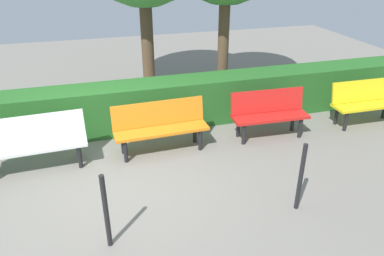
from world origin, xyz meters
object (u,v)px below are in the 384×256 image
Objects in this scene: bench_red at (269,112)px; bench_orange at (160,125)px; bench_yellow at (366,100)px; bench_white at (33,141)px.

bench_red and bench_orange have the same top height.
bench_orange is (4.13, -0.05, 0.00)m from bench_yellow.
bench_orange is at bearing 177.81° from bench_white.
bench_red is (2.09, -0.03, -0.00)m from bench_yellow.
bench_yellow is at bearing 177.00° from bench_white.
bench_red is 0.88× the size of bench_orange.
bench_yellow is 1.01× the size of bench_red.
bench_orange reaches higher than bench_yellow.
bench_white is (4.06, 0.00, 0.00)m from bench_red.
bench_orange is at bearing 2.11° from bench_red.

